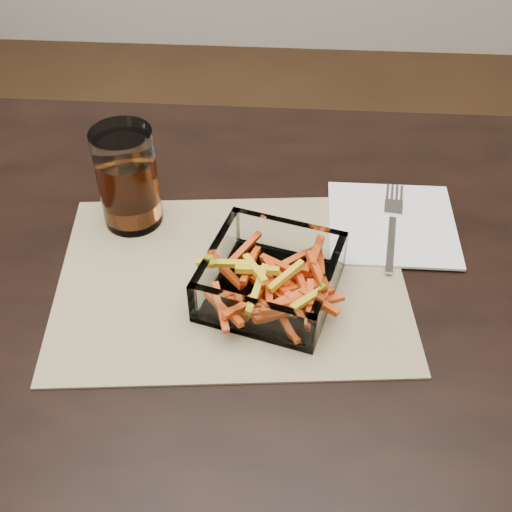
# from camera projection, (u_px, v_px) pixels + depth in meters

# --- Properties ---
(dining_table) EXTENTS (1.60, 0.90, 0.75)m
(dining_table) POSITION_uv_depth(u_px,v_px,m) (279.00, 334.00, 0.89)
(dining_table) COLOR black
(dining_table) RESTS_ON ground
(placemat) EXTENTS (0.48, 0.37, 0.00)m
(placemat) POSITION_uv_depth(u_px,v_px,m) (232.00, 279.00, 0.84)
(placemat) COLOR tan
(placemat) RESTS_ON dining_table
(glass_bowl) EXTENTS (0.19, 0.19, 0.06)m
(glass_bowl) POSITION_uv_depth(u_px,v_px,m) (271.00, 279.00, 0.80)
(glass_bowl) COLOR white
(glass_bowl) RESTS_ON placemat
(tumbler) EXTENTS (0.08, 0.08, 0.15)m
(tumbler) POSITION_uv_depth(u_px,v_px,m) (128.00, 181.00, 0.88)
(tumbler) COLOR white
(tumbler) RESTS_ON placemat
(napkin) EXTENTS (0.18, 0.18, 0.00)m
(napkin) POSITION_uv_depth(u_px,v_px,m) (392.00, 223.00, 0.91)
(napkin) COLOR white
(napkin) RESTS_ON placemat
(fork) EXTENTS (0.04, 0.19, 0.00)m
(fork) POSITION_uv_depth(u_px,v_px,m) (392.00, 223.00, 0.91)
(fork) COLOR silver
(fork) RESTS_ON napkin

